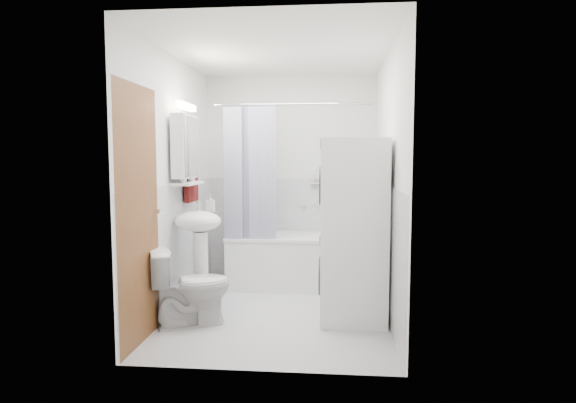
# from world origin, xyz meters

# --- Properties ---
(floor) EXTENTS (2.60, 2.60, 0.00)m
(floor) POSITION_xyz_m (0.00, 0.00, 0.00)
(floor) COLOR silver
(floor) RESTS_ON ground
(room_walls) EXTENTS (2.60, 2.60, 2.60)m
(room_walls) POSITION_xyz_m (0.00, 0.00, 1.49)
(room_walls) COLOR white
(room_walls) RESTS_ON ground
(wainscot) EXTENTS (1.98, 2.58, 2.58)m
(wainscot) POSITION_xyz_m (0.00, 0.29, 0.60)
(wainscot) COLOR white
(wainscot) RESTS_ON ground
(door) EXTENTS (0.05, 2.00, 2.00)m
(door) POSITION_xyz_m (-0.95, -0.55, 1.00)
(door) COLOR brown
(door) RESTS_ON ground
(bathtub) EXTENTS (1.52, 0.72, 0.58)m
(bathtub) POSITION_xyz_m (0.10, 0.92, 0.32)
(bathtub) COLOR white
(bathtub) RESTS_ON ground
(tub_spout) EXTENTS (0.04, 0.12, 0.04)m
(tub_spout) POSITION_xyz_m (0.30, 1.25, 0.90)
(tub_spout) COLOR silver
(tub_spout) RESTS_ON room_walls
(curtain_rod) EXTENTS (1.70, 0.02, 0.02)m
(curtain_rod) POSITION_xyz_m (0.10, 0.62, 2.00)
(curtain_rod) COLOR silver
(curtain_rod) RESTS_ON room_walls
(shower_curtain) EXTENTS (0.55, 0.02, 1.45)m
(shower_curtain) POSITION_xyz_m (-0.37, 0.62, 1.25)
(shower_curtain) COLOR #161A4D
(shower_curtain) RESTS_ON curtain_rod
(sink) EXTENTS (0.44, 0.37, 1.04)m
(sink) POSITION_xyz_m (-0.75, -0.03, 0.70)
(sink) COLOR white
(sink) RESTS_ON ground
(medicine_cabinet) EXTENTS (0.13, 0.50, 0.71)m
(medicine_cabinet) POSITION_xyz_m (-0.90, 0.10, 1.57)
(medicine_cabinet) COLOR white
(medicine_cabinet) RESTS_ON room_walls
(shelf) EXTENTS (0.18, 0.54, 0.02)m
(shelf) POSITION_xyz_m (-0.89, 0.10, 1.20)
(shelf) COLOR silver
(shelf) RESTS_ON room_walls
(shower_caddy) EXTENTS (0.22, 0.06, 0.02)m
(shower_caddy) POSITION_xyz_m (0.35, 1.24, 1.15)
(shower_caddy) COLOR silver
(shower_caddy) RESTS_ON room_walls
(towel) EXTENTS (0.07, 0.35, 0.83)m
(towel) POSITION_xyz_m (-0.94, 0.38, 1.42)
(towel) COLOR #561212
(towel) RESTS_ON room_walls
(washer_dryer) EXTENTS (0.59, 0.58, 1.61)m
(washer_dryer) POSITION_xyz_m (0.68, -0.19, 0.80)
(washer_dryer) COLOR white
(washer_dryer) RESTS_ON ground
(toilet) EXTENTS (0.78, 0.63, 0.67)m
(toilet) POSITION_xyz_m (-0.72, -0.44, 0.33)
(toilet) COLOR white
(toilet) RESTS_ON ground
(soap_pump) EXTENTS (0.08, 0.17, 0.08)m
(soap_pump) POSITION_xyz_m (-0.71, 0.25, 0.95)
(soap_pump) COLOR gray
(soap_pump) RESTS_ON sink
(shelf_bottle) EXTENTS (0.07, 0.18, 0.07)m
(shelf_bottle) POSITION_xyz_m (-0.89, -0.05, 1.25)
(shelf_bottle) COLOR gray
(shelf_bottle) RESTS_ON shelf
(shelf_cup) EXTENTS (0.10, 0.09, 0.10)m
(shelf_cup) POSITION_xyz_m (-0.89, 0.22, 1.26)
(shelf_cup) COLOR gray
(shelf_cup) RESTS_ON shelf
(shampoo_a) EXTENTS (0.13, 0.17, 0.13)m
(shampoo_a) POSITION_xyz_m (0.35, 1.24, 1.23)
(shampoo_a) COLOR gray
(shampoo_a) RESTS_ON shower_caddy
(shampoo_b) EXTENTS (0.08, 0.21, 0.08)m
(shampoo_b) POSITION_xyz_m (0.47, 1.24, 1.20)
(shampoo_b) COLOR #2865A1
(shampoo_b) RESTS_ON shower_caddy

